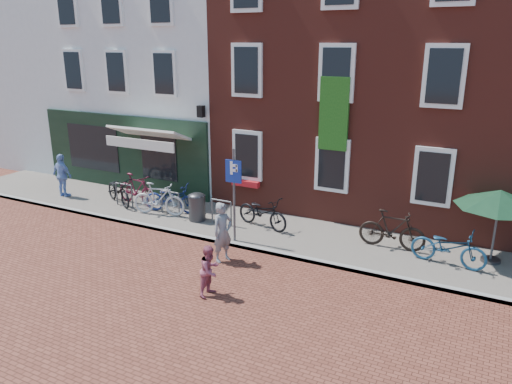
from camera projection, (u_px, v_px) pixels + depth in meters
The scene contains 19 objects.
ground at pixel (187, 237), 14.79m from camera, with size 80.00×80.00×0.00m, color brown.
sidewalk at pixel (240, 225), 15.62m from camera, with size 24.00×3.00×0.10m, color slate.
building_stucco at pixel (181, 69), 21.59m from camera, with size 8.00×8.00×9.00m, color silver.
building_brick_mid at pixel (332, 60), 18.38m from camera, with size 6.00×8.00×10.00m, color maroon.
building_brick_right at pixel (510, 64), 15.77m from camera, with size 6.00×8.00×10.00m, color maroon.
filler_left at pixel (60, 66), 24.86m from camera, with size 7.00×8.00×9.00m, color silver.
litter_bin at pixel (197, 205), 15.79m from camera, with size 0.54×0.54×0.99m.
parking_sign at pixel (234, 184), 13.79m from camera, with size 0.50×0.08×2.74m.
parasol at pixel (500, 195), 12.40m from camera, with size 2.22×2.22×2.09m.
woman at pixel (223, 232), 13.00m from camera, with size 0.60×0.39×1.64m, color gray.
boy at pixel (210, 270), 11.29m from camera, with size 0.60×0.47×1.23m, color #A04A5E.
cafe_person at pixel (62, 175), 18.14m from camera, with size 0.95×0.40×1.63m, color #7B9AD3.
bicycle_0 at pixel (119, 190), 17.40m from camera, with size 0.66×1.91×1.00m, color black.
bicycle_1 at pixel (137, 189), 17.31m from camera, with size 0.52×1.85×1.11m, color #551323.
bicycle_2 at pixel (172, 198), 16.54m from camera, with size 0.66×1.91×1.00m, color navy.
bicycle_3 at pixel (159, 199), 16.27m from camera, with size 0.52×1.85×1.11m, color #B1B1B3.
bicycle_4 at pixel (263, 212), 15.19m from camera, with size 0.66×1.91×1.00m, color black.
bicycle_5 at pixel (392, 230), 13.62m from camera, with size 0.52×1.85×1.11m, color black.
bicycle_6 at pixel (449, 247), 12.62m from camera, with size 0.66×1.91×1.00m, color navy.
Camera 1 is at (8.12, -11.25, 5.70)m, focal length 34.19 mm.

